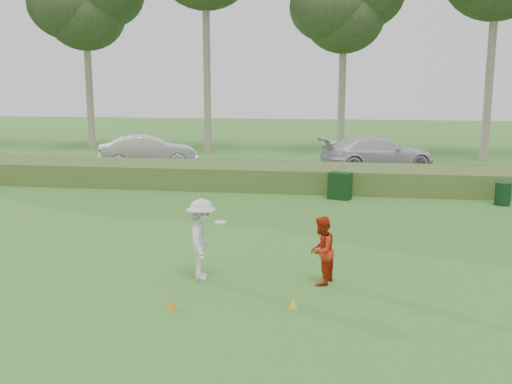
% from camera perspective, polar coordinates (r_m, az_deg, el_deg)
% --- Properties ---
extents(ground, '(120.00, 120.00, 0.00)m').
position_cam_1_polar(ground, '(11.89, -3.08, -9.72)').
color(ground, '#317125').
rests_on(ground, ground).
extents(reed_strip, '(80.00, 3.00, 0.90)m').
position_cam_1_polar(reed_strip, '(23.31, 3.10, 1.54)').
color(reed_strip, '#446026').
rests_on(reed_strip, ground).
extents(park_road, '(80.00, 6.00, 0.06)m').
position_cam_1_polar(park_road, '(28.30, 4.15, 2.28)').
color(park_road, '#2D2D2D').
rests_on(park_road, ground).
extents(tree_2, '(6.50, 6.50, 12.00)m').
position_cam_1_polar(tree_2, '(38.85, -16.74, 17.37)').
color(tree_2, gray).
rests_on(tree_2, ground).
extents(tree_4, '(6.24, 6.24, 11.50)m').
position_cam_1_polar(tree_4, '(35.68, 8.80, 17.71)').
color(tree_4, gray).
rests_on(tree_4, ground).
extents(player_white, '(0.95, 1.23, 1.75)m').
position_cam_1_polar(player_white, '(12.33, -5.43, -4.72)').
color(player_white, silver).
rests_on(player_white, ground).
extents(player_red, '(0.74, 0.84, 1.46)m').
position_cam_1_polar(player_red, '(12.06, 6.55, -5.84)').
color(player_red, red).
rests_on(player_red, ground).
extents(cone_orange, '(0.18, 0.18, 0.19)m').
position_cam_1_polar(cone_orange, '(10.96, -8.39, -11.10)').
color(cone_orange, orange).
rests_on(cone_orange, ground).
extents(cone_yellow, '(0.17, 0.17, 0.19)m').
position_cam_1_polar(cone_yellow, '(10.96, 3.74, -11.03)').
color(cone_yellow, yellow).
rests_on(cone_yellow, ground).
extents(utility_cabinet, '(0.91, 0.73, 0.99)m').
position_cam_1_polar(utility_cabinet, '(21.13, 8.39, 0.62)').
color(utility_cabinet, black).
rests_on(utility_cabinet, ground).
extents(trash_bin, '(0.62, 0.62, 0.80)m').
position_cam_1_polar(trash_bin, '(21.66, 23.45, -0.17)').
color(trash_bin, black).
rests_on(trash_bin, ground).
extents(car_mid, '(5.11, 3.40, 1.59)m').
position_cam_1_polar(car_mid, '(29.15, -10.73, 4.01)').
color(car_mid, silver).
rests_on(car_mid, park_road).
extents(car_right, '(5.99, 4.00, 1.61)m').
position_cam_1_polar(car_right, '(28.42, 12.06, 3.81)').
color(car_right, silver).
rests_on(car_right, park_road).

